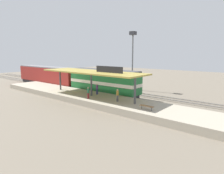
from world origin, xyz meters
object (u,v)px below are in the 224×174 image
at_px(person_boarding, 88,92).
at_px(freight_car, 90,78).
at_px(platform_bench, 147,106).
at_px(person_walking, 117,95).
at_px(passenger_carriage_single, 47,75).
at_px(light_mast, 133,48).
at_px(person_waiting, 97,88).
at_px(locomotive, 103,82).

bearing_deg(person_boarding, freight_car, 44.80).
height_order(platform_bench, person_walking, person_walking).
relative_size(passenger_carriage_single, person_walking, 11.70).
height_order(freight_car, light_mast, light_mast).
bearing_deg(person_waiting, freight_car, 50.79).
distance_m(platform_bench, freight_car, 22.91).
bearing_deg(person_boarding, light_mast, 7.77).
xyz_separation_m(locomotive, person_walking, (-4.95, -7.14, -0.56)).
distance_m(light_mast, person_boarding, 15.72).
height_order(passenger_carriage_single, person_waiting, passenger_carriage_single).
relative_size(person_walking, person_boarding, 1.00).
distance_m(passenger_carriage_single, person_waiting, 20.01).
height_order(platform_bench, locomotive, locomotive).
bearing_deg(person_boarding, person_walking, -71.69).
relative_size(platform_bench, person_waiting, 0.99).
xyz_separation_m(freight_car, person_waiting, (-7.94, -9.74, -0.12)).
bearing_deg(passenger_carriage_single, freight_car, -65.27).
relative_size(locomotive, freight_car, 1.20).
bearing_deg(person_walking, locomotive, 55.30).
relative_size(freight_car, person_walking, 7.02).
bearing_deg(person_boarding, person_waiting, 20.80).
bearing_deg(person_waiting, locomotive, 27.28).
relative_size(platform_bench, light_mast, 0.15).
relative_size(freight_car, person_boarding, 7.02).
height_order(light_mast, person_waiting, light_mast).
bearing_deg(light_mast, passenger_carriage_single, 112.38).
distance_m(passenger_carriage_single, person_walking, 25.63).
height_order(person_waiting, person_walking, same).
xyz_separation_m(light_mast, person_boarding, (-14.16, -1.93, -6.54)).
bearing_deg(freight_car, locomotive, -119.86).
distance_m(freight_car, person_walking, 17.91).
height_order(locomotive, person_waiting, locomotive).
distance_m(locomotive, passenger_carriage_single, 18.00).
xyz_separation_m(person_walking, person_boarding, (-1.41, 4.27, 0.00)).
height_order(locomotive, freight_car, locomotive).
height_order(platform_bench, passenger_carriage_single, passenger_carriage_single).
bearing_deg(person_waiting, passenger_carriage_single, 80.38).
relative_size(platform_bench, person_walking, 0.99).
relative_size(locomotive, light_mast, 1.23).
bearing_deg(passenger_carriage_single, locomotive, -90.00).
bearing_deg(person_walking, freight_car, 57.80).
distance_m(passenger_carriage_single, freight_car, 11.00).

